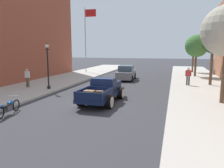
# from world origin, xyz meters

# --- Properties ---
(ground_plane) EXTENTS (140.00, 140.00, 0.00)m
(ground_plane) POSITION_xyz_m (0.00, 0.00, 0.00)
(ground_plane) COLOR #333338
(sidewalk_left) EXTENTS (5.50, 64.00, 0.15)m
(sidewalk_left) POSITION_xyz_m (-7.25, 0.00, 0.07)
(sidewalk_left) COLOR #B7B2A8
(sidewalk_left) RESTS_ON ground
(sidewalk_right) EXTENTS (5.50, 64.00, 0.15)m
(sidewalk_right) POSITION_xyz_m (7.25, 0.00, 0.07)
(sidewalk_right) COLOR #B7B2A8
(sidewalk_right) RESTS_ON ground
(hotrod_truck_navy) EXTENTS (2.25, 4.97, 1.58)m
(hotrod_truck_navy) POSITION_xyz_m (0.28, 1.04, 0.75)
(hotrod_truck_navy) COLOR #0F1938
(hotrod_truck_navy) RESTS_ON ground
(motorcycle_parked) EXTENTS (0.63, 2.10, 0.93)m
(motorcycle_parked) POSITION_xyz_m (-3.67, -3.25, 0.44)
(motorcycle_parked) COLOR black
(motorcycle_parked) RESTS_ON ground
(car_background_grey) EXTENTS (2.06, 4.39, 1.65)m
(car_background_grey) POSITION_xyz_m (-0.50, 11.63, 0.77)
(car_background_grey) COLOR slate
(car_background_grey) RESTS_ON ground
(pedestrian_sidewalk_left) EXTENTS (0.53, 0.22, 1.65)m
(pedestrian_sidewalk_left) POSITION_xyz_m (-7.63, 3.57, 1.09)
(pedestrian_sidewalk_left) COLOR brown
(pedestrian_sidewalk_left) RESTS_ON sidewalk_left
(pedestrian_sidewalk_right) EXTENTS (0.53, 0.22, 1.65)m
(pedestrian_sidewalk_right) POSITION_xyz_m (6.05, 8.70, 1.09)
(pedestrian_sidewalk_right) COLOR #333338
(pedestrian_sidewalk_right) RESTS_ON sidewalk_right
(street_lamp_near) EXTENTS (0.50, 0.32, 3.85)m
(street_lamp_near) POSITION_xyz_m (-5.42, 3.43, 2.39)
(street_lamp_near) COLOR black
(street_lamp_near) RESTS_ON sidewalk_left
(flagpole) EXTENTS (1.74, 0.16, 9.16)m
(flagpole) POSITION_xyz_m (-7.54, 17.08, 5.77)
(flagpole) COLOR #B2B2B7
(flagpole) RESTS_ON sidewalk_left
(street_tree_second) EXTENTS (2.04, 2.04, 4.98)m
(street_tree_second) POSITION_xyz_m (8.08, 9.45, 4.05)
(street_tree_second) COLOR brown
(street_tree_second) RESTS_ON sidewalk_right
(street_tree_third) EXTENTS (2.75, 2.75, 5.10)m
(street_tree_third) POSITION_xyz_m (7.26, 16.06, 3.85)
(street_tree_third) COLOR brown
(street_tree_third) RESTS_ON sidewalk_right
(street_tree_farthest) EXTENTS (2.11, 2.11, 4.48)m
(street_tree_farthest) POSITION_xyz_m (7.31, 21.19, 3.54)
(street_tree_farthest) COLOR brown
(street_tree_farthest) RESTS_ON sidewalk_right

